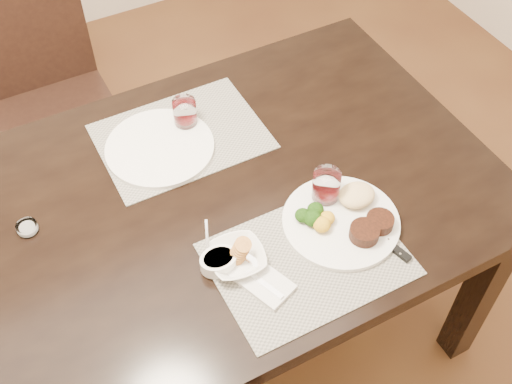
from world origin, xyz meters
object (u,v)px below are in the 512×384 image
steak_knife (388,240)px  wine_glass_near (326,189)px  chair_far (47,89)px  cracker_bowl (236,258)px  far_plate (160,147)px  dinner_plate (347,218)px

steak_knife → wine_glass_near: 0.20m
chair_far → steak_knife: (0.56, -1.27, 0.26)m
cracker_bowl → wine_glass_near: 0.30m
cracker_bowl → far_plate: cracker_bowl is taller
wine_glass_near → steak_knife: bearing=-70.7°
dinner_plate → wine_glass_near: (-0.01, 0.09, 0.03)m
wine_glass_near → far_plate: bearing=129.9°
chair_far → steak_knife: size_ratio=3.95×
steak_knife → wine_glass_near: size_ratio=2.31×
dinner_plate → steak_knife: dinner_plate is taller
wine_glass_near → chair_far: bearing=114.3°
wine_glass_near → far_plate: wine_glass_near is taller
chair_far → far_plate: chair_far is taller
dinner_plate → cracker_bowl: cracker_bowl is taller
steak_knife → far_plate: far_plate is taller
chair_far → dinner_plate: (0.50, -1.17, 0.27)m
far_plate → steak_knife: bearing=-56.1°
steak_knife → cracker_bowl: bearing=146.4°
steak_knife → cracker_bowl: 0.38m
chair_far → far_plate: bearing=-75.8°
wine_glass_near → dinner_plate: bearing=-84.2°
far_plate → wine_glass_near: bearing=-50.1°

